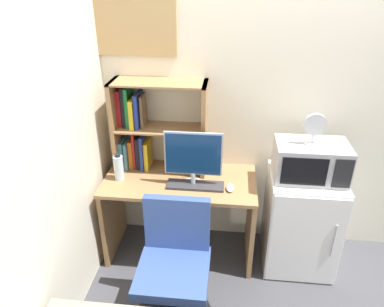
# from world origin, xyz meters

# --- Properties ---
(wall_back) EXTENTS (6.40, 0.04, 2.60)m
(wall_back) POSITION_xyz_m (0.40, 0.02, 1.30)
(wall_back) COLOR silver
(wall_back) RESTS_ON ground_plane
(desk) EXTENTS (1.20, 0.60, 0.73)m
(desk) POSITION_xyz_m (-0.95, -0.30, 0.50)
(desk) COLOR #997047
(desk) RESTS_ON ground_plane
(hutch_bookshelf) EXTENTS (0.73, 0.27, 0.73)m
(hutch_bookshelf) POSITION_xyz_m (-1.24, -0.12, 1.09)
(hutch_bookshelf) COLOR #997047
(hutch_bookshelf) RESTS_ON desk
(monitor) EXTENTS (0.43, 0.18, 0.44)m
(monitor) POSITION_xyz_m (-0.84, -0.37, 0.97)
(monitor) COLOR #B7B7BC
(monitor) RESTS_ON desk
(keyboard) EXTENTS (0.43, 0.14, 0.02)m
(keyboard) POSITION_xyz_m (-0.82, -0.39, 0.74)
(keyboard) COLOR #333338
(keyboard) RESTS_ON desk
(computer_mouse) EXTENTS (0.06, 0.11, 0.03)m
(computer_mouse) POSITION_xyz_m (-0.56, -0.41, 0.74)
(computer_mouse) COLOR silver
(computer_mouse) RESTS_ON desk
(water_bottle) EXTENTS (0.08, 0.08, 0.22)m
(water_bottle) POSITION_xyz_m (-1.42, -0.35, 0.83)
(water_bottle) COLOR silver
(water_bottle) RESTS_ON desk
(mini_fridge) EXTENTS (0.55, 0.53, 0.82)m
(mini_fridge) POSITION_xyz_m (0.02, -0.32, 0.41)
(mini_fridge) COLOR white
(mini_fridge) RESTS_ON ground_plane
(microwave) EXTENTS (0.52, 0.34, 0.28)m
(microwave) POSITION_xyz_m (0.02, -0.31, 0.95)
(microwave) COLOR #ADADB2
(microwave) RESTS_ON mini_fridge
(desk_fan) EXTENTS (0.16, 0.11, 0.23)m
(desk_fan) POSITION_xyz_m (0.01, -0.32, 1.22)
(desk_fan) COLOR silver
(desk_fan) RESTS_ON microwave
(desk_chair) EXTENTS (0.54, 0.54, 0.88)m
(desk_chair) POSITION_xyz_m (-0.90, -0.94, 0.38)
(desk_chair) COLOR black
(desk_chair) RESTS_ON ground_plane
(wall_corkboard) EXTENTS (0.71, 0.02, 0.48)m
(wall_corkboard) POSITION_xyz_m (-1.35, -0.01, 1.86)
(wall_corkboard) COLOR tan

